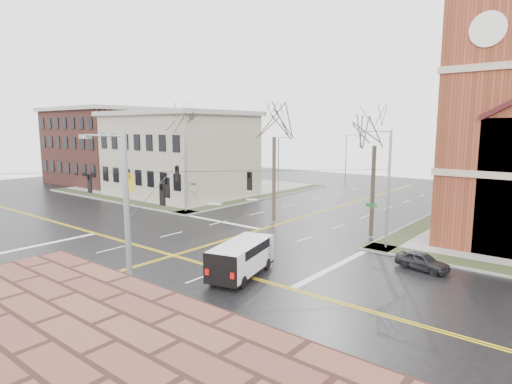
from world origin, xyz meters
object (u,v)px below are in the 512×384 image
Objects in this scene: signal_pole_se at (126,255)px; tree_nw_far at (182,127)px; signal_pole_nw at (186,168)px; streetlight_north_a at (279,163)px; streetlight_north_b at (347,156)px; signal_pole_ne at (386,186)px; tree_nw_near at (274,131)px; parked_car_a at (422,261)px; tree_ne at (375,139)px; cargo_van at (243,256)px.

tree_nw_far reaches higher than signal_pole_se.
signal_pole_nw is 1.00× the size of signal_pole_se.
streetlight_north_b is (0.00, 20.00, 0.00)m from streetlight_north_a.
signal_pole_se is at bearing -44.56° from tree_nw_far.
tree_nw_far is (-3.59, -14.33, 4.91)m from streetlight_north_a.
signal_pole_ne reaches higher than streetlight_north_a.
tree_nw_near reaches higher than signal_pole_nw.
tree_nw_near reaches higher than signal_pole_se.
signal_pole_se is (0.00, -23.00, 0.00)m from signal_pole_ne.
parked_car_a is (3.97, -3.22, -4.36)m from signal_pole_ne.
signal_pole_se is 36.15m from tree_nw_far.
cargo_van is at bearing -99.61° from tree_ne.
streetlight_north_a is 1.00× the size of streetlight_north_b.
tree_nw_far is at bearing 143.36° from signal_pole_nw.
signal_pole_se is at bearing -60.91° from streetlight_north_a.
cargo_van is (17.38, -27.94, -3.19)m from streetlight_north_a.
parked_car_a is (26.61, -3.22, -4.36)m from signal_pole_nw.
signal_pole_nw is 5.73m from tree_nw_far.
signal_pole_nw reaches higher than parked_car_a.
signal_pole_se is at bearing -69.73° from streetlight_north_b.
tree_ne is at bearing 130.26° from signal_pole_ne.
signal_pole_se is 20.64m from parked_car_a.
signal_pole_nw and signal_pole_se have the same top height.
tree_nw_far reaches higher than tree_nw_near.
tree_nw_far reaches higher than signal_pole_ne.
streetlight_north_a is 32.82m from parked_car_a.
tree_nw_far reaches higher than signal_pole_nw.
tree_nw_near is at bearing -55.85° from streetlight_north_a.
streetlight_north_b reaches higher than parked_car_a.
cargo_van is at bearing -32.36° from signal_pole_nw.
streetlight_north_b is 39.42m from tree_ne.
signal_pole_ne reaches higher than streetlight_north_b.
streetlight_north_a is 0.69× the size of tree_ne.
signal_pole_se is at bearing -85.06° from tree_ne.
tree_nw_far is (-20.97, 13.61, 8.10)m from cargo_van.
cargo_van is at bearing 144.11° from parked_car_a.
parked_car_a is at bearing 28.99° from cargo_van.
parked_car_a is at bearing -56.85° from streetlight_north_b.
signal_pole_se is 25.94m from tree_ne.
signal_pole_ne is 0.69× the size of tree_nw_far.
signal_pole_ne and signal_pole_se have the same top height.
signal_pole_se is (22.64, -23.00, 0.00)m from signal_pole_nw.
signal_pole_ne is at bearing 90.00° from signal_pole_se.
streetlight_north_a is 0.62× the size of tree_nw_far.
signal_pole_nw is 27.16m from parked_car_a.
tree_nw_far reaches higher than cargo_van.
streetlight_north_b is at bearing 95.09° from cargo_van.
streetlight_north_b is (-21.97, 36.50, -0.48)m from signal_pole_ne.
signal_pole_ne is at bearing 53.28° from cargo_van.
tree_nw_near is (13.44, -0.20, -0.39)m from tree_nw_far.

